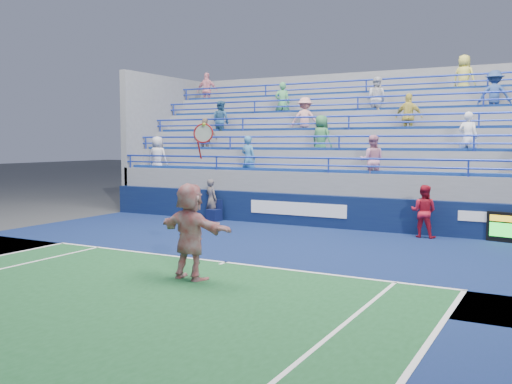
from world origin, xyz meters
The scene contains 8 objects.
ground centered at (0.00, 0.00, 0.00)m, with size 120.00×120.00×0.00m, color #333538.
sponsor_wall centered at (0.00, 6.50, 0.55)m, with size 18.00×0.32×1.10m.
bleacher_stand centered at (0.00, 10.27, 1.55)m, with size 18.00×5.60×6.13m.
serve_speed_board centered at (5.75, 6.20, 0.44)m, with size 1.28×0.38×0.88m.
judge_chair centered at (-4.19, 6.04, 0.25)m, with size 0.50×0.50×0.78m.
tennis_player centered at (0.21, -1.74, 1.03)m, with size 1.97×0.89×3.29m.
line_judge centered at (-4.43, 6.22, 0.77)m, with size 0.56×0.37×1.54m, color #151E3C.
ball_girl centered at (3.36, 5.98, 0.80)m, with size 0.78×0.61×1.61m, color #AB1326.
Camera 1 is at (7.07, -11.47, 2.89)m, focal length 40.00 mm.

